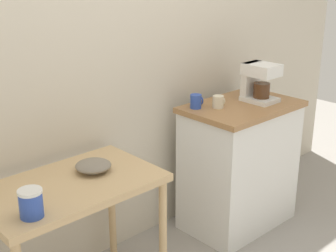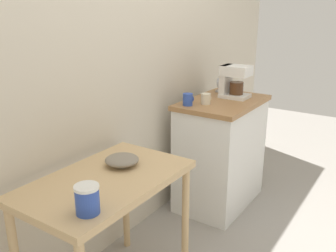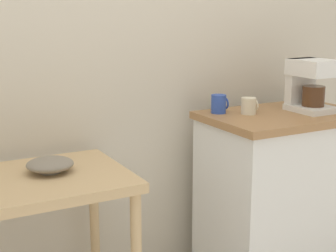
# 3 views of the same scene
# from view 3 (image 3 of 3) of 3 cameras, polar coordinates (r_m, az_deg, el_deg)

# --- Properties ---
(back_wall) EXTENTS (4.40, 0.10, 2.80)m
(back_wall) POSITION_cam_3_polar(r_m,az_deg,el_deg) (2.53, -3.37, 13.11)
(back_wall) COLOR beige
(back_wall) RESTS_ON ground_plane
(wooden_table) EXTENTS (0.91, 0.55, 0.75)m
(wooden_table) POSITION_cam_3_polar(r_m,az_deg,el_deg) (2.07, -17.15, -8.56)
(wooden_table) COLOR tan
(wooden_table) RESTS_ON ground_plane
(kitchen_counter) EXTENTS (0.79, 0.52, 0.89)m
(kitchen_counter) POSITION_cam_3_polar(r_m,az_deg,el_deg) (2.69, 12.57, -7.89)
(kitchen_counter) COLOR white
(kitchen_counter) RESTS_ON ground_plane
(bowl_stoneware) EXTENTS (0.19, 0.19, 0.06)m
(bowl_stoneware) POSITION_cam_3_polar(r_m,az_deg,el_deg) (2.09, -13.14, -4.24)
(bowl_stoneware) COLOR gray
(bowl_stoneware) RESTS_ON wooden_table
(coffee_maker) EXTENTS (0.18, 0.22, 0.26)m
(coffee_maker) POSITION_cam_3_polar(r_m,az_deg,el_deg) (2.63, 15.64, 4.69)
(coffee_maker) COLOR white
(coffee_maker) RESTS_ON kitchen_counter
(mug_small_cream) EXTENTS (0.08, 0.07, 0.08)m
(mug_small_cream) POSITION_cam_3_polar(r_m,az_deg,el_deg) (2.50, 9.10, 2.25)
(mug_small_cream) COLOR beige
(mug_small_cream) RESTS_ON kitchen_counter
(mug_blue) EXTENTS (0.08, 0.07, 0.09)m
(mug_blue) POSITION_cam_3_polar(r_m,az_deg,el_deg) (2.50, 5.76, 2.49)
(mug_blue) COLOR #2D4CAD
(mug_blue) RESTS_ON kitchen_counter
(table_clock) EXTENTS (0.11, 0.06, 0.13)m
(table_clock) POSITION_cam_3_polar(r_m,az_deg,el_deg) (2.85, 15.05, 3.59)
(table_clock) COLOR #B2B5BA
(table_clock) RESTS_ON kitchen_counter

